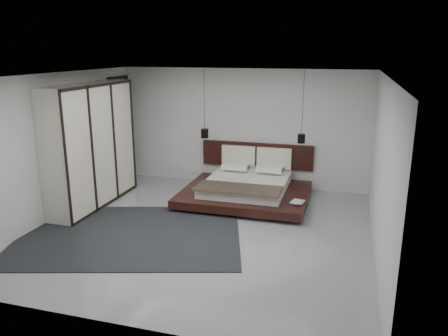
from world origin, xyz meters
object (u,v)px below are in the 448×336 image
(bed, at_px, (247,187))
(pendant_left, at_px, (205,133))
(lattice_screen, at_px, (121,130))
(wardrobe, at_px, (91,146))
(rug, at_px, (130,234))
(pendant_right, at_px, (301,138))

(bed, height_order, pendant_left, pendant_left)
(lattice_screen, relative_size, wardrobe, 1.00)
(lattice_screen, height_order, rug, lattice_screen)
(rug, bearing_deg, pendant_right, 47.14)
(pendant_left, relative_size, wardrobe, 0.60)
(pendant_left, bearing_deg, lattice_screen, 176.83)
(lattice_screen, xyz_separation_m, rug, (1.75, -3.01, -1.29))
(lattice_screen, relative_size, pendant_right, 1.68)
(pendant_right, height_order, wardrobe, pendant_right)
(bed, relative_size, pendant_left, 1.73)
(rug, bearing_deg, wardrobe, 139.48)
(bed, distance_m, wardrobe, 3.44)
(wardrobe, bearing_deg, pendant_right, 21.06)
(lattice_screen, height_order, pendant_right, pendant_right)
(pendant_left, height_order, rug, pendant_left)
(bed, bearing_deg, pendant_left, 159.38)
(pendant_left, xyz_separation_m, wardrobe, (-1.97, -1.61, -0.08))
(bed, relative_size, wardrobe, 1.03)
(lattice_screen, distance_m, pendant_right, 4.43)
(pendant_right, xyz_separation_m, wardrobe, (-4.18, -1.61, -0.08))
(bed, bearing_deg, wardrobe, -158.78)
(lattice_screen, bearing_deg, bed, -9.21)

